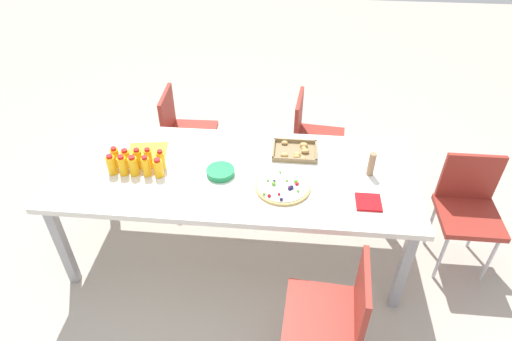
# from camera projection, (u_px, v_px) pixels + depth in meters

# --- Properties ---
(ground_plane) EXTENTS (12.00, 12.00, 0.00)m
(ground_plane) POSITION_uv_depth(u_px,v_px,m) (237.00, 248.00, 3.33)
(ground_plane) COLOR #B2A899
(party_table) EXTENTS (2.35, 0.94, 0.75)m
(party_table) POSITION_uv_depth(u_px,v_px,m) (234.00, 178.00, 2.91)
(party_table) COLOR silver
(party_table) RESTS_ON ground_plane
(chair_far_right) EXTENTS (0.44, 0.44, 0.83)m
(chair_far_right) POSITION_uv_depth(u_px,v_px,m) (311.00, 134.00, 3.64)
(chair_far_right) COLOR maroon
(chair_far_right) RESTS_ON ground_plane
(chair_near_right) EXTENTS (0.43, 0.43, 0.83)m
(chair_near_right) POSITION_uv_depth(u_px,v_px,m) (336.00, 311.00, 2.33)
(chair_near_right) COLOR maroon
(chair_near_right) RESTS_ON ground_plane
(chair_far_left) EXTENTS (0.41, 0.41, 0.83)m
(chair_far_left) POSITION_uv_depth(u_px,v_px,m) (183.00, 129.00, 3.70)
(chair_far_left) COLOR maroon
(chair_far_left) RESTS_ON ground_plane
(chair_end) EXTENTS (0.40, 0.40, 0.83)m
(chair_end) POSITION_uv_depth(u_px,v_px,m) (468.00, 205.00, 2.98)
(chair_end) COLOR maroon
(chair_end) RESTS_ON ground_plane
(juice_bottle_0) EXTENTS (0.06, 0.06, 0.14)m
(juice_bottle_0) POSITION_uv_depth(u_px,v_px,m) (111.00, 165.00, 2.81)
(juice_bottle_0) COLOR #F9AC14
(juice_bottle_0) RESTS_ON party_table
(juice_bottle_1) EXTENTS (0.06, 0.06, 0.14)m
(juice_bottle_1) POSITION_uv_depth(u_px,v_px,m) (123.00, 166.00, 2.80)
(juice_bottle_1) COLOR #F9AC14
(juice_bottle_1) RESTS_ON party_table
(juice_bottle_2) EXTENTS (0.06, 0.06, 0.14)m
(juice_bottle_2) POSITION_uv_depth(u_px,v_px,m) (133.00, 166.00, 2.80)
(juice_bottle_2) COLOR #F9AE14
(juice_bottle_2) RESTS_ON party_table
(juice_bottle_3) EXTENTS (0.05, 0.05, 0.15)m
(juice_bottle_3) POSITION_uv_depth(u_px,v_px,m) (146.00, 166.00, 2.79)
(juice_bottle_3) COLOR #F9AE14
(juice_bottle_3) RESTS_ON party_table
(juice_bottle_4) EXTENTS (0.06, 0.06, 0.13)m
(juice_bottle_4) POSITION_uv_depth(u_px,v_px,m) (158.00, 168.00, 2.79)
(juice_bottle_4) COLOR #F9AC14
(juice_bottle_4) RESTS_ON party_table
(juice_bottle_5) EXTENTS (0.06, 0.06, 0.14)m
(juice_bottle_5) POSITION_uv_depth(u_px,v_px,m) (115.00, 157.00, 2.88)
(juice_bottle_5) COLOR #F9AD14
(juice_bottle_5) RESTS_ON party_table
(juice_bottle_6) EXTENTS (0.06, 0.06, 0.13)m
(juice_bottle_6) POSITION_uv_depth(u_px,v_px,m) (126.00, 158.00, 2.87)
(juice_bottle_6) COLOR #FAAE14
(juice_bottle_6) RESTS_ON party_table
(juice_bottle_7) EXTENTS (0.06, 0.06, 0.15)m
(juice_bottle_7) POSITION_uv_depth(u_px,v_px,m) (138.00, 159.00, 2.86)
(juice_bottle_7) COLOR #F9AD14
(juice_bottle_7) RESTS_ON party_table
(juice_bottle_8) EXTENTS (0.05, 0.05, 0.15)m
(juice_bottle_8) POSITION_uv_depth(u_px,v_px,m) (149.00, 159.00, 2.86)
(juice_bottle_8) COLOR #FAAE14
(juice_bottle_8) RESTS_ON party_table
(juice_bottle_9) EXTENTS (0.05, 0.05, 0.14)m
(juice_bottle_9) POSITION_uv_depth(u_px,v_px,m) (161.00, 160.00, 2.85)
(juice_bottle_9) COLOR #F9AD14
(juice_bottle_9) RESTS_ON party_table
(fruit_pizza) EXTENTS (0.35, 0.35, 0.05)m
(fruit_pizza) POSITION_uv_depth(u_px,v_px,m) (283.00, 186.00, 2.73)
(fruit_pizza) COLOR tan
(fruit_pizza) RESTS_ON party_table
(snack_tray) EXTENTS (0.30, 0.24, 0.04)m
(snack_tray) POSITION_uv_depth(u_px,v_px,m) (295.00, 151.00, 3.02)
(snack_tray) COLOR olive
(snack_tray) RESTS_ON party_table
(plate_stack) EXTENTS (0.18, 0.18, 0.04)m
(plate_stack) POSITION_uv_depth(u_px,v_px,m) (220.00, 172.00, 2.83)
(plate_stack) COLOR #1E8C4C
(plate_stack) RESTS_ON party_table
(napkin_stack) EXTENTS (0.15, 0.15, 0.01)m
(napkin_stack) POSITION_uv_depth(u_px,v_px,m) (368.00, 202.00, 2.63)
(napkin_stack) COLOR red
(napkin_stack) RESTS_ON party_table
(cardboard_tube) EXTENTS (0.04, 0.04, 0.17)m
(cardboard_tube) POSITION_uv_depth(u_px,v_px,m) (371.00, 164.00, 2.79)
(cardboard_tube) COLOR #9E7A56
(cardboard_tube) RESTS_ON party_table
(paper_folder) EXTENTS (0.29, 0.24, 0.01)m
(paper_folder) POSITION_uv_depth(u_px,v_px,m) (148.00, 151.00, 3.04)
(paper_folder) COLOR yellow
(paper_folder) RESTS_ON party_table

